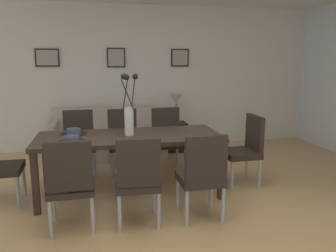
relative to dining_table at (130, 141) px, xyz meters
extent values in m
plane|color=tan|center=(0.15, -0.89, -0.67)|extent=(9.00, 9.00, 0.00)
cube|color=silver|center=(0.15, 2.36, 0.63)|extent=(9.00, 0.10, 2.60)
cube|color=#33261E|center=(0.00, 0.00, 0.04)|extent=(2.20, 0.90, 0.05)
cube|color=#33261E|center=(1.04, 0.39, -0.33)|extent=(0.07, 0.07, 0.69)
cube|color=#33261E|center=(-1.04, 0.39, -0.33)|extent=(0.07, 0.07, 0.69)
cube|color=#33261E|center=(1.04, -0.39, -0.33)|extent=(0.07, 0.07, 0.69)
cube|color=#33261E|center=(-1.04, -0.39, -0.33)|extent=(0.07, 0.07, 0.69)
cube|color=black|center=(-0.65, -0.77, -0.25)|extent=(0.45, 0.45, 0.08)
cube|color=black|center=(-0.64, -0.96, 0.01)|extent=(0.42, 0.07, 0.48)
cylinder|color=#9EA0A5|center=(-0.46, -0.57, -0.48)|extent=(0.04, 0.04, 0.38)
cylinder|color=#9EA0A5|center=(-0.84, -0.58, -0.48)|extent=(0.04, 0.04, 0.38)
cylinder|color=#9EA0A5|center=(-0.45, -0.95, -0.48)|extent=(0.04, 0.04, 0.38)
cylinder|color=#9EA0A5|center=(-0.83, -0.96, -0.48)|extent=(0.04, 0.04, 0.38)
cube|color=black|center=(-0.64, 0.81, -0.25)|extent=(0.46, 0.46, 0.08)
cube|color=black|center=(-0.65, 1.00, 0.01)|extent=(0.42, 0.08, 0.48)
cylinder|color=#9EA0A5|center=(-0.81, 0.61, -0.48)|extent=(0.04, 0.04, 0.38)
cylinder|color=#9EA0A5|center=(-0.44, 0.63, -0.48)|extent=(0.04, 0.04, 0.38)
cylinder|color=#9EA0A5|center=(-0.84, 0.99, -0.48)|extent=(0.04, 0.04, 0.38)
cylinder|color=#9EA0A5|center=(-0.46, 1.01, -0.48)|extent=(0.04, 0.04, 0.38)
cube|color=black|center=(0.00, -0.78, -0.25)|extent=(0.46, 0.46, 0.08)
cube|color=black|center=(-0.01, -0.97, 0.01)|extent=(0.42, 0.08, 0.48)
cylinder|color=#9EA0A5|center=(0.20, -0.60, -0.48)|extent=(0.04, 0.04, 0.38)
cylinder|color=#9EA0A5|center=(-0.18, -0.58, -0.48)|extent=(0.04, 0.04, 0.38)
cylinder|color=#9EA0A5|center=(0.18, -0.98, -0.48)|extent=(0.04, 0.04, 0.38)
cylinder|color=#9EA0A5|center=(-0.20, -0.96, -0.48)|extent=(0.04, 0.04, 0.38)
cube|color=black|center=(-0.01, 0.77, -0.25)|extent=(0.45, 0.45, 0.08)
cube|color=black|center=(-0.02, 0.96, 0.01)|extent=(0.42, 0.07, 0.48)
cylinder|color=#9EA0A5|center=(-0.19, 0.58, -0.48)|extent=(0.04, 0.04, 0.38)
cylinder|color=#9EA0A5|center=(0.19, 0.59, -0.48)|extent=(0.04, 0.04, 0.38)
cylinder|color=#9EA0A5|center=(-0.20, 0.96, -0.48)|extent=(0.04, 0.04, 0.38)
cylinder|color=#9EA0A5|center=(0.17, 0.97, -0.48)|extent=(0.04, 0.04, 0.38)
cube|color=black|center=(0.65, -0.79, -0.25)|extent=(0.44, 0.44, 0.08)
cube|color=black|center=(0.66, -0.98, 0.01)|extent=(0.42, 0.06, 0.48)
cylinder|color=#9EA0A5|center=(0.84, -0.60, -0.48)|extent=(0.04, 0.04, 0.38)
cylinder|color=#9EA0A5|center=(0.46, -0.60, -0.48)|extent=(0.04, 0.04, 0.38)
cylinder|color=#9EA0A5|center=(0.85, -0.98, -0.48)|extent=(0.04, 0.04, 0.38)
cylinder|color=#9EA0A5|center=(0.47, -0.98, -0.48)|extent=(0.04, 0.04, 0.38)
cube|color=black|center=(0.65, 0.77, -0.25)|extent=(0.47, 0.47, 0.08)
cube|color=black|center=(0.64, 0.96, 0.01)|extent=(0.42, 0.09, 0.48)
cylinder|color=#9EA0A5|center=(0.48, 0.57, -0.48)|extent=(0.04, 0.04, 0.38)
cylinder|color=#9EA0A5|center=(0.86, 0.60, -0.48)|extent=(0.04, 0.04, 0.38)
cylinder|color=#9EA0A5|center=(0.45, 0.95, -0.48)|extent=(0.04, 0.04, 0.38)
cylinder|color=#9EA0A5|center=(0.83, 0.98, -0.48)|extent=(0.04, 0.04, 0.38)
cube|color=black|center=(-1.46, -0.03, -0.25)|extent=(0.45, 0.45, 0.08)
cylinder|color=#9EA0A5|center=(-1.26, -0.21, -0.48)|extent=(0.04, 0.04, 0.38)
cylinder|color=#9EA0A5|center=(-1.27, 0.17, -0.48)|extent=(0.04, 0.04, 0.38)
cube|color=black|center=(1.46, 0.03, -0.25)|extent=(0.45, 0.45, 0.08)
cube|color=black|center=(1.65, 0.03, 0.01)|extent=(0.07, 0.42, 0.48)
cylinder|color=#9EA0A5|center=(1.26, 0.21, -0.48)|extent=(0.04, 0.04, 0.38)
cylinder|color=#9EA0A5|center=(1.27, -0.17, -0.48)|extent=(0.04, 0.04, 0.38)
cylinder|color=#9EA0A5|center=(1.64, 0.22, -0.48)|extent=(0.04, 0.04, 0.38)
cylinder|color=#9EA0A5|center=(1.65, -0.16, -0.48)|extent=(0.04, 0.04, 0.38)
cylinder|color=silver|center=(0.00, 0.00, 0.24)|extent=(0.11, 0.11, 0.34)
cylinder|color=black|center=(0.06, 0.02, 0.57)|extent=(0.05, 0.12, 0.37)
sphere|color=black|center=(0.09, 0.03, 0.77)|extent=(0.07, 0.07, 0.07)
cylinder|color=black|center=(-0.03, 0.05, 0.57)|extent=(0.08, 0.05, 0.38)
sphere|color=black|center=(-0.05, 0.08, 0.77)|extent=(0.07, 0.07, 0.07)
cylinder|color=black|center=(-0.02, -0.06, 0.57)|extent=(0.15, 0.06, 0.36)
sphere|color=black|center=(-0.03, -0.09, 0.77)|extent=(0.07, 0.07, 0.07)
cylinder|color=black|center=(-0.66, -0.20, 0.07)|extent=(0.32, 0.32, 0.01)
cylinder|color=#475166|center=(-0.66, -0.20, 0.11)|extent=(0.17, 0.17, 0.06)
cylinder|color=#3C4556|center=(-0.66, -0.20, 0.12)|extent=(0.13, 0.13, 0.04)
cylinder|color=black|center=(-0.66, 0.20, 0.07)|extent=(0.32, 0.32, 0.01)
cylinder|color=#475166|center=(-0.66, 0.20, 0.11)|extent=(0.17, 0.17, 0.06)
cylinder|color=#3C4556|center=(-0.66, 0.20, 0.12)|extent=(0.13, 0.13, 0.04)
cube|color=#B2A899|center=(-0.19, 1.76, -0.46)|extent=(1.88, 0.84, 0.42)
cube|color=#B2A899|center=(-0.19, 2.10, -0.06)|extent=(1.88, 0.16, 0.38)
cube|color=#B2A899|center=(0.70, 1.76, -0.15)|extent=(0.10, 0.84, 0.20)
cube|color=#B2A899|center=(-1.08, 1.76, -0.15)|extent=(0.10, 0.84, 0.20)
cube|color=black|center=(1.01, 1.84, -0.41)|extent=(0.36, 0.36, 0.52)
cylinder|color=#4C4C51|center=(1.01, 1.84, -0.11)|extent=(0.12, 0.12, 0.08)
cylinder|color=#4C4C51|center=(1.01, 1.84, 0.07)|extent=(0.02, 0.02, 0.30)
cone|color=beige|center=(1.01, 1.84, 0.27)|extent=(0.22, 0.22, 0.18)
cube|color=black|center=(-1.18, 2.29, 0.99)|extent=(0.40, 0.02, 0.31)
cube|color=#9E9389|center=(-1.18, 2.28, 0.99)|extent=(0.35, 0.01, 0.26)
cube|color=black|center=(0.00, 2.29, 0.99)|extent=(0.33, 0.02, 0.35)
cube|color=#9E9389|center=(0.00, 2.28, 0.99)|extent=(0.28, 0.01, 0.30)
cube|color=black|center=(1.18, 2.29, 0.99)|extent=(0.33, 0.02, 0.33)
cube|color=#9E9389|center=(1.18, 2.28, 0.99)|extent=(0.28, 0.01, 0.28)
camera|label=1|loc=(-0.37, -4.05, 0.98)|focal=36.71mm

